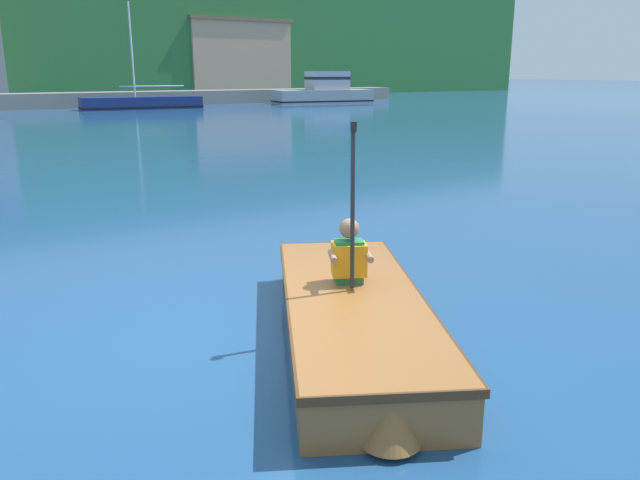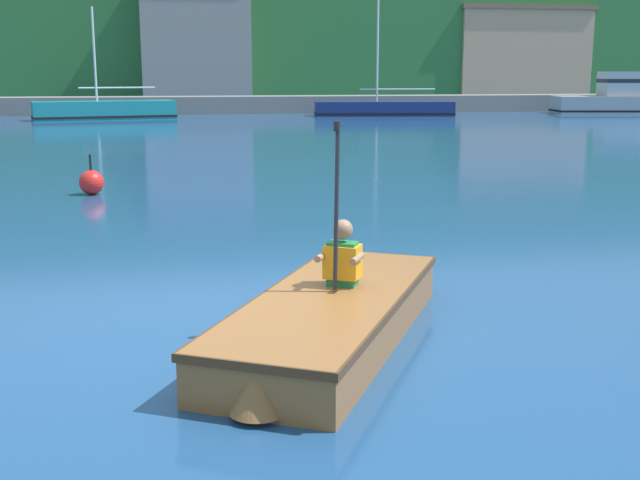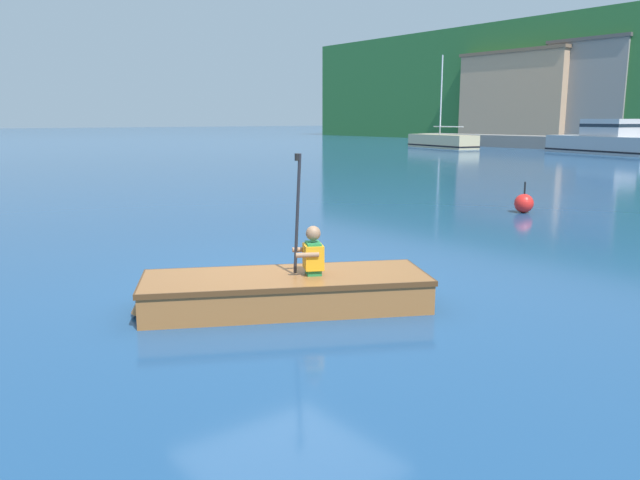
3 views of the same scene
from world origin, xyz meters
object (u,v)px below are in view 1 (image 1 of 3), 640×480
moored_boat_dock_west_inner (324,92)px  person_paddler (349,253)px  rowboat_foreground (354,316)px  moored_boat_dock_east_inner (142,103)px

moored_boat_dock_west_inner → person_paddler: 39.91m
rowboat_foreground → moored_boat_dock_west_inner: bearing=56.5°
moored_boat_dock_east_inner → rowboat_foreground: (-9.21, -33.62, -0.12)m
moored_boat_dock_west_inner → rowboat_foreground: bearing=-123.5°
moored_boat_dock_west_inner → person_paddler: (-22.08, -33.25, -0.13)m
moored_boat_dock_east_inner → rowboat_foreground: bearing=-105.3°
rowboat_foreground → person_paddler: person_paddler is taller
person_paddler → moored_boat_dock_east_inner: bearing=74.8°
moored_boat_dock_east_inner → moored_boat_dock_west_inner: bearing=-0.3°
moored_boat_dock_east_inner → rowboat_foreground: moored_boat_dock_east_inner is taller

